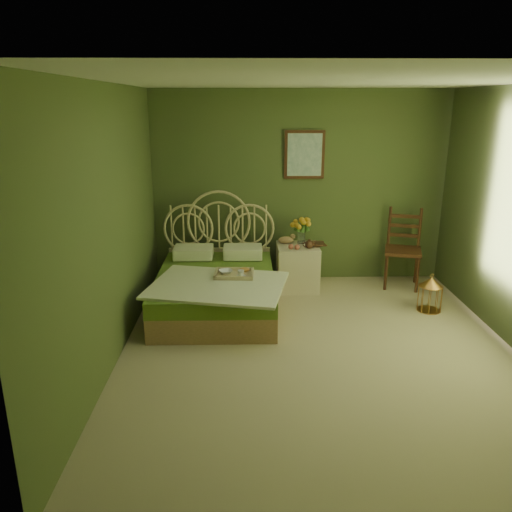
{
  "coord_description": "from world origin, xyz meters",
  "views": [
    {
      "loc": [
        -0.74,
        -4.54,
        2.42
      ],
      "look_at": [
        -0.62,
        1.0,
        0.71
      ],
      "focal_mm": 35.0,
      "sensor_mm": 36.0,
      "label": 1
    }
  ],
  "objects_px": {
    "nightstand": "(298,262)",
    "birdcage": "(430,294)",
    "chair": "(402,243)",
    "bed": "(216,286)"
  },
  "relations": [
    {
      "from": "bed",
      "to": "chair",
      "type": "distance_m",
      "value": 2.63
    },
    {
      "from": "bed",
      "to": "chair",
      "type": "relative_size",
      "value": 1.97
    },
    {
      "from": "birdcage",
      "to": "nightstand",
      "type": "bearing_deg",
      "value": 152.1
    },
    {
      "from": "bed",
      "to": "nightstand",
      "type": "bearing_deg",
      "value": 32.46
    },
    {
      "from": "nightstand",
      "to": "birdcage",
      "type": "bearing_deg",
      "value": -27.9
    },
    {
      "from": "bed",
      "to": "nightstand",
      "type": "relative_size",
      "value": 2.03
    },
    {
      "from": "bed",
      "to": "chair",
      "type": "xyz_separation_m",
      "value": [
        2.48,
        0.81,
        0.3
      ]
    },
    {
      "from": "nightstand",
      "to": "chair",
      "type": "height_order",
      "value": "chair"
    },
    {
      "from": "nightstand",
      "to": "chair",
      "type": "distance_m",
      "value": 1.45
    },
    {
      "from": "nightstand",
      "to": "birdcage",
      "type": "height_order",
      "value": "nightstand"
    }
  ]
}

